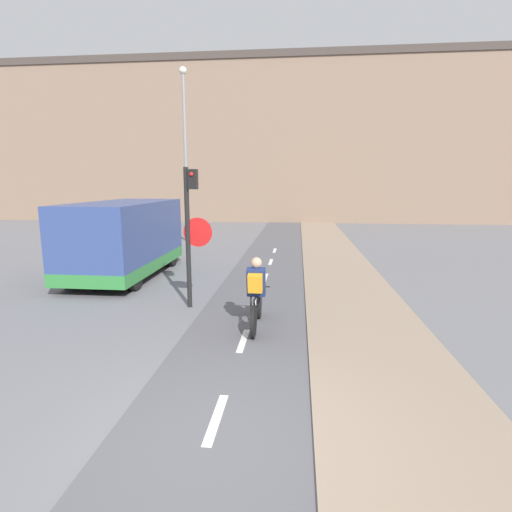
# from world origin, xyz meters

# --- Properties ---
(ground_plane) EXTENTS (120.00, 120.00, 0.00)m
(ground_plane) POSITION_xyz_m (0.00, 0.00, 0.00)
(ground_plane) COLOR slate
(bike_lane) EXTENTS (2.37, 60.00, 0.02)m
(bike_lane) POSITION_xyz_m (0.00, 0.01, 0.01)
(bike_lane) COLOR #56565B
(bike_lane) RESTS_ON ground_plane
(sidewalk_strip) EXTENTS (2.40, 60.00, 0.05)m
(sidewalk_strip) POSITION_xyz_m (2.39, 0.00, 0.03)
(sidewalk_strip) COLOR gray
(sidewalk_strip) RESTS_ON ground_plane
(building_row_background) EXTENTS (60.00, 5.20, 11.86)m
(building_row_background) POSITION_xyz_m (0.00, 27.82, 5.94)
(building_row_background) COLOR #89705B
(building_row_background) RESTS_ON ground_plane
(traffic_light_pole) EXTENTS (0.67, 0.25, 3.25)m
(traffic_light_pole) POSITION_xyz_m (-1.46, 4.96, 2.01)
(traffic_light_pole) COLOR black
(traffic_light_pole) RESTS_ON ground_plane
(street_lamp_far) EXTENTS (0.36, 0.36, 8.18)m
(street_lamp_far) POSITION_xyz_m (-4.45, 15.30, 4.89)
(street_lamp_far) COLOR gray
(street_lamp_far) RESTS_ON ground_plane
(cyclist_near) EXTENTS (0.46, 1.75, 1.46)m
(cyclist_near) POSITION_xyz_m (0.17, 3.70, 0.70)
(cyclist_near) COLOR black
(cyclist_near) RESTS_ON ground_plane
(van) EXTENTS (2.13, 5.01, 2.32)m
(van) POSITION_xyz_m (-4.37, 7.86, 1.14)
(van) COLOR #334784
(van) RESTS_ON ground_plane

